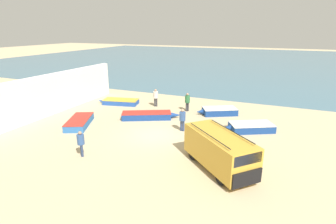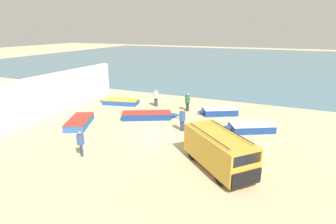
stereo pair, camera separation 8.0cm
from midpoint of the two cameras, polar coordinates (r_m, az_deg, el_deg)
ground_plane at (r=19.81m, az=-3.20°, el=-5.07°), size 200.00×200.00×0.00m
sea_water at (r=69.26m, az=16.42°, el=10.70°), size 120.00×80.00×0.01m
harbor_wall at (r=26.52m, az=-24.27°, el=3.50°), size 0.50×17.31×3.72m
parked_van at (r=15.19m, az=10.92°, el=-8.08°), size 4.84×4.71×2.20m
fishing_rowboat_0 at (r=23.02m, az=-18.73°, el=-1.95°), size 2.94×4.37×0.57m
fishing_rowboat_1 at (r=24.88m, az=10.81°, el=0.20°), size 3.79×2.87×0.61m
fishing_rowboat_2 at (r=21.52m, az=17.31°, el=-3.15°), size 4.04×3.03×0.59m
fishing_rowboat_3 at (r=28.23m, az=-10.53°, el=2.21°), size 4.51×2.31×0.51m
fishing_rowboat_4 at (r=23.35m, az=-4.35°, el=-0.74°), size 5.10×3.17×0.58m
fisherman_0 at (r=25.22m, az=4.16°, el=2.53°), size 0.47×0.47×1.79m
fisherman_1 at (r=20.25m, az=3.05°, el=-1.30°), size 0.47×0.47×1.79m
fisherman_2 at (r=17.19m, az=-18.58°, el=-6.08°), size 0.44×0.44×1.68m
fisherman_3 at (r=26.77m, az=-2.79°, el=3.49°), size 0.48×0.48×1.82m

